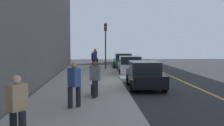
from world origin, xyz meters
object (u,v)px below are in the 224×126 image
traffic_light_pole (106,38)px  rolling_suitcase (93,90)px  pedestrian_grey_coat (95,78)px  pedestrian_tan_coat (17,106)px  parked_car_silver (130,66)px  parked_car_black (145,75)px  parked_car_green (123,61)px  pedestrian_navy_coat (94,59)px  pedestrian_blue_coat (74,84)px  pedestrian_burgundy_coat (95,57)px

traffic_light_pole → rolling_suitcase: traffic_light_pole is taller
pedestrian_grey_coat → traffic_light_pole: size_ratio=0.38×
pedestrian_grey_coat → pedestrian_tan_coat: (5.57, -1.85, 0.01)m
pedestrian_grey_coat → traffic_light_pole: 14.22m
parked_car_silver → parked_car_black: size_ratio=0.97×
parked_car_green → pedestrian_navy_coat: (1.56, -2.96, 0.30)m
traffic_light_pole → rolling_suitcase: size_ratio=4.98×
parked_car_silver → rolling_suitcase: size_ratio=5.05×
parked_car_green → pedestrian_tan_coat: pedestrian_tan_coat is taller
pedestrian_blue_coat → rolling_suitcase: (-2.51, 0.68, -0.65)m
parked_car_silver → parked_car_green: bearing=179.7°
parked_car_silver → pedestrian_tan_coat: 16.21m
pedestrian_grey_coat → pedestrian_blue_coat: (1.97, -0.77, 0.04)m
parked_car_silver → parked_car_black: bearing=0.6°
parked_car_black → pedestrian_navy_coat: size_ratio=2.60×
parked_car_green → rolling_suitcase: bearing=-10.3°
parked_car_silver → parked_car_black: (6.60, 0.06, 0.00)m
pedestrian_blue_coat → pedestrian_tan_coat: size_ratio=1.04×
parked_car_black → traffic_light_pole: bearing=-169.9°
parked_car_silver → parked_car_black: 6.60m
parked_car_green → pedestrian_tan_coat: 22.36m
parked_car_green → pedestrian_grey_coat: 16.54m
parked_car_silver → traffic_light_pole: traffic_light_pole is taller
pedestrian_navy_coat → pedestrian_tan_coat: pedestrian_navy_coat is taller
parked_car_silver → pedestrian_navy_coat: size_ratio=2.54×
pedestrian_burgundy_coat → rolling_suitcase: (15.86, 0.01, -0.73)m
pedestrian_grey_coat → traffic_light_pole: (-14.05, 0.90, 2.03)m
pedestrian_tan_coat → rolling_suitcase: pedestrian_tan_coat is taller
pedestrian_grey_coat → rolling_suitcase: pedestrian_grey_coat is taller
rolling_suitcase → parked_car_green: bearing=169.7°
parked_car_black → pedestrian_blue_coat: 6.43m
parked_car_silver → pedestrian_burgundy_coat: pedestrian_burgundy_coat is taller
pedestrian_burgundy_coat → rolling_suitcase: size_ratio=2.16×
parked_car_black → pedestrian_grey_coat: pedestrian_grey_coat is taller
pedestrian_burgundy_coat → parked_car_green: bearing=88.1°
parked_car_green → traffic_light_pole: 3.72m
traffic_light_pole → parked_car_green: bearing=140.2°
pedestrian_blue_coat → parked_car_black: bearing=146.2°
parked_car_black → pedestrian_navy_coat: pedestrian_navy_coat is taller
pedestrian_burgundy_coat → pedestrian_navy_coat: bearing=-3.3°
pedestrian_burgundy_coat → parked_car_silver: bearing=23.8°
parked_car_silver → pedestrian_navy_coat: 5.61m
parked_car_black → parked_car_green: bearing=-179.9°
pedestrian_burgundy_coat → traffic_light_pole: size_ratio=0.43×
parked_car_green → pedestrian_navy_coat: size_ratio=2.82×
pedestrian_grey_coat → pedestrian_tan_coat: pedestrian_tan_coat is taller
pedestrian_blue_coat → traffic_light_pole: traffic_light_pole is taller
parked_car_green → pedestrian_burgundy_coat: 2.90m
parked_car_green → traffic_light_pole: size_ratio=1.13×
pedestrian_burgundy_coat → traffic_light_pole: 3.18m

